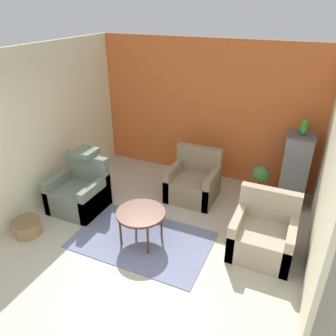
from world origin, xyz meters
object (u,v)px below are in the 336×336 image
armchair_middle (193,183)px  potted_plant (259,180)px  armchair_right (263,236)px  wicker_basket (27,226)px  coffee_table (141,215)px  armchair_left (79,193)px  parrot (304,128)px  birdcage (295,170)px

armchair_middle → potted_plant: (1.14, 0.45, 0.10)m
armchair_right → wicker_basket: 3.70m
coffee_table → armchair_left: 1.51m
coffee_table → wicker_basket: bearing=-160.9°
armchair_right → parrot: 2.01m
armchair_right → wicker_basket: size_ratio=2.13×
potted_plant → armchair_middle: bearing=-158.7°
potted_plant → wicker_basket: size_ratio=1.57×
coffee_table → parrot: bearing=46.5°
coffee_table → parrot: 3.08m
armchair_middle → parrot: size_ratio=3.41×
coffee_table → armchair_left: armchair_left is taller
armchair_left → potted_plant: (2.88, 1.64, 0.10)m
potted_plant → wicker_basket: (-3.19, -2.60, -0.26)m
potted_plant → wicker_basket: potted_plant is taller
coffee_table → parrot: size_ratio=2.74×
wicker_basket → birdcage: bearing=35.8°
coffee_table → birdcage: bearing=46.5°
armchair_right → birdcage: bearing=81.2°
birdcage → coffee_table: bearing=-133.5°
coffee_table → armchair_middle: size_ratio=0.80×
coffee_table → parrot: (2.01, 2.11, 0.99)m
armchair_left → armchair_right: same height
birdcage → potted_plant: bearing=-168.6°
coffee_table → wicker_basket: 1.90m
armchair_right → coffee_table: bearing=-164.0°
armchair_middle → wicker_basket: size_ratio=2.13×
armchair_left → parrot: bearing=26.9°
armchair_middle → potted_plant: size_ratio=1.36×
armchair_left → armchair_middle: bearing=34.5°
coffee_table → potted_plant: (1.43, 1.99, -0.09)m
armchair_middle → parrot: 2.16m
armchair_middle → birdcage: 1.85m
armchair_left → armchair_right: bearing=2.6°
armchair_right → armchair_middle: 1.81m
parrot → coffee_table: bearing=-133.5°
armchair_right → birdcage: (0.25, 1.61, 0.38)m
armchair_left → birdcage: bearing=26.9°
potted_plant → wicker_basket: 4.13m
armchair_left → potted_plant: 3.31m
coffee_table → armchair_right: 1.84m
armchair_right → armchair_middle: same height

